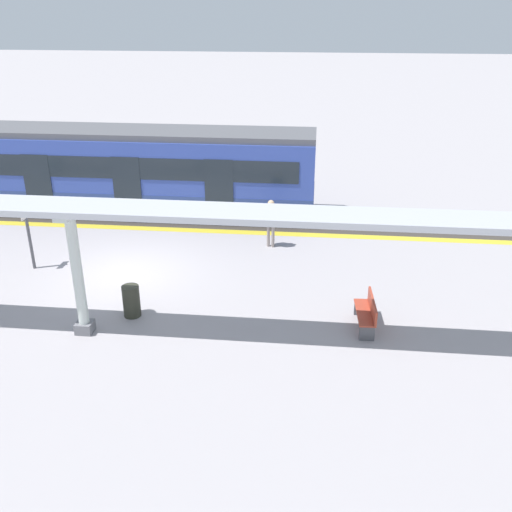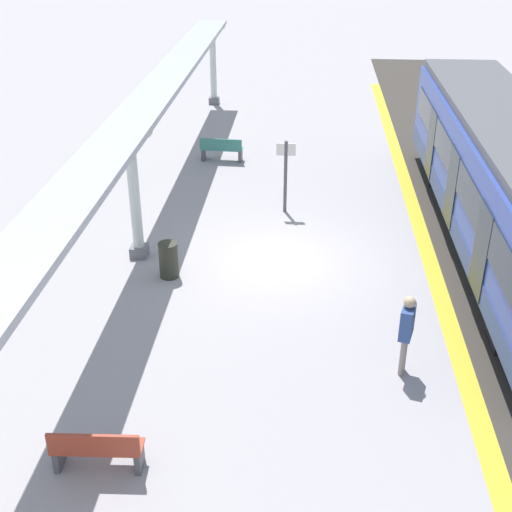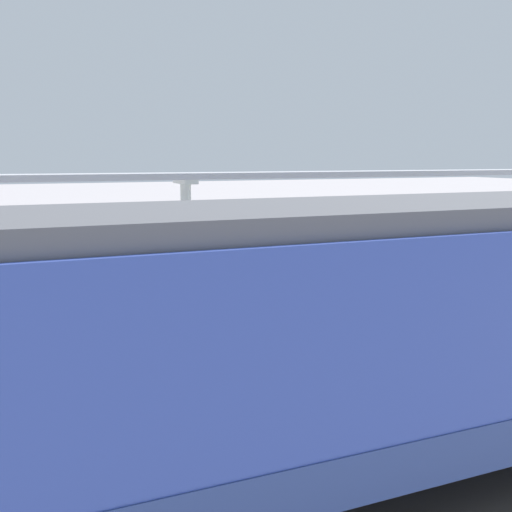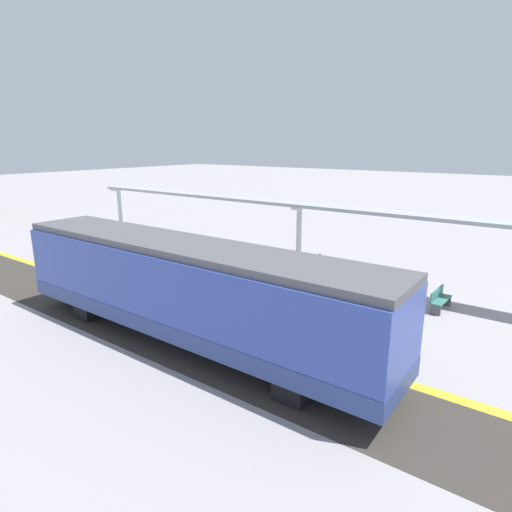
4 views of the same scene
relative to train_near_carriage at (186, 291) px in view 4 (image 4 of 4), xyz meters
The scene contains 12 objects.
ground_plane 6.14m from the train_near_carriage, 12.21° to the left, with size 176.00×176.00×0.00m, color #9B9598.
tactile_edge_strip 2.85m from the train_near_carriage, 34.52° to the left, with size 0.41×38.17×0.01m, color gold.
trackbed 2.21m from the train_near_carriage, 90.27° to the left, with size 3.20×50.17×0.01m, color #38332D.
train_near_carriage is the anchor object (origin of this frame).
canopy_pillar_second 9.50m from the train_near_carriage, ahead, with size 1.10×0.44×3.44m.
canopy_pillar_third 18.69m from the train_near_carriage, 59.79° to the left, with size 1.10×0.44×3.44m.
canopy_beam 9.64m from the train_near_carriage, ahead, with size 1.20×30.58×0.16m, color #A8AAB2.
bench_near_end 10.26m from the train_near_carriage, 36.85° to the right, with size 1.52×0.52×0.86m.
bench_mid_platform 12.21m from the train_near_carriage, 46.47° to the left, with size 1.52×0.51×0.86m.
trash_bin 8.83m from the train_near_carriage, 15.18° to the left, with size 0.48×0.48×0.92m, color #2E2F25.
platform_info_sign 6.04m from the train_near_carriage, 18.44° to the right, with size 0.56×0.10×2.20m.
passenger_waiting_near_edge 6.55m from the train_near_carriage, 61.95° to the left, with size 0.36×0.55×1.76m.
Camera 4 is at (-15.07, -10.99, 6.55)m, focal length 30.01 mm.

